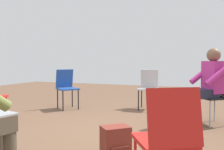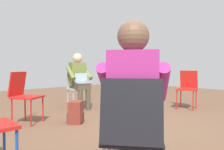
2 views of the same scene
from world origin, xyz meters
name	(u,v)px [view 1 (image 1 of 2)]	position (x,y,z in m)	size (l,w,h in m)	color
ground_plane	(109,133)	(0.00, 0.00, 0.00)	(14.00, 14.00, 0.00)	brown
chair_south	(149,86)	(-0.08, -2.01, 0.50)	(0.43, 0.47, 0.85)	#B7B7BC
chair_southeast	(66,86)	(1.58, -1.35, 0.50)	(0.58, 0.57, 0.85)	#1E4799
chair_southwest	(217,94)	(-1.43, -1.15, 0.50)	(0.58, 0.57, 0.85)	black
chair_northwest	(168,135)	(-1.09, 1.48, 0.50)	(0.56, 0.58, 0.85)	red
person_in_magenta	(208,82)	(-1.30, -1.05, 0.69)	(0.63, 0.63, 1.24)	#23283D
backpack_near_laptop_user	(165,118)	(-0.70, -0.56, 0.16)	(0.31, 0.34, 0.36)	black
backpack_by_empty_chair	(116,146)	(-0.46, 0.91, 0.16)	(0.34, 0.34, 0.36)	maroon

